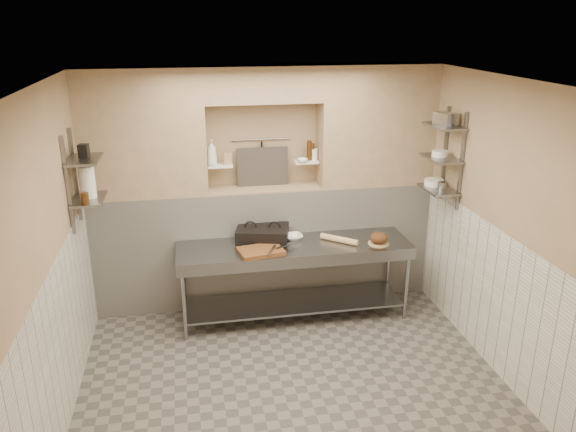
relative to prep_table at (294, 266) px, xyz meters
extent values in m
cube|color=#625D57|center=(-0.25, -1.18, -0.69)|extent=(4.00, 3.90, 0.10)
cube|color=silver|center=(-0.25, -1.18, 2.21)|extent=(4.00, 3.90, 0.10)
cube|color=tan|center=(-2.30, -1.18, 0.76)|extent=(0.10, 3.90, 2.80)
cube|color=tan|center=(1.80, -1.18, 0.76)|extent=(0.10, 3.90, 2.80)
cube|color=tan|center=(-0.25, 0.82, 0.76)|extent=(4.00, 0.10, 2.80)
cube|color=tan|center=(-0.25, -3.18, 0.76)|extent=(4.00, 0.10, 2.80)
cube|color=white|center=(-0.25, 0.57, 0.06)|extent=(4.00, 0.40, 1.40)
cube|color=tan|center=(-0.25, 0.57, 0.77)|extent=(1.30, 0.40, 0.02)
cube|color=tan|center=(-1.58, 0.57, 1.46)|extent=(1.35, 0.40, 1.40)
cube|color=tan|center=(1.07, 0.57, 1.46)|extent=(1.35, 0.40, 1.40)
cube|color=tan|center=(-0.25, 0.57, 1.96)|extent=(1.30, 0.40, 0.40)
cube|color=white|center=(-2.24, -1.18, 0.06)|extent=(0.02, 3.90, 1.40)
cube|color=white|center=(1.74, -1.18, 0.06)|extent=(0.02, 3.90, 1.40)
cube|color=white|center=(-0.75, 0.57, 1.06)|extent=(0.28, 0.16, 0.02)
cube|color=white|center=(0.25, 0.57, 1.06)|extent=(0.28, 0.16, 0.02)
cylinder|color=gray|center=(-0.25, 0.74, 1.31)|extent=(0.70, 0.02, 0.02)
cylinder|color=black|center=(-0.25, 0.72, 1.14)|extent=(0.02, 0.02, 0.30)
cube|color=#383330|center=(-0.25, 0.67, 1.00)|extent=(0.60, 0.08, 0.45)
cube|color=slate|center=(-2.23, 0.07, 1.16)|extent=(0.03, 0.03, 0.95)
cube|color=slate|center=(-2.23, -0.33, 1.16)|extent=(0.03, 0.03, 0.95)
cube|color=slate|center=(-2.09, -0.13, 0.96)|extent=(0.30, 0.50, 0.02)
cube|color=slate|center=(-2.09, -0.13, 1.36)|extent=(0.30, 0.50, 0.03)
cube|color=slate|center=(1.72, 0.07, 1.21)|extent=(0.03, 0.03, 1.05)
cube|color=slate|center=(1.72, -0.33, 1.21)|extent=(0.03, 0.03, 1.05)
cube|color=slate|center=(1.59, -0.13, 0.86)|extent=(0.30, 0.50, 0.02)
cube|color=slate|center=(1.59, -0.13, 1.21)|extent=(0.30, 0.50, 0.02)
cube|color=slate|center=(1.59, -0.13, 1.56)|extent=(0.30, 0.50, 0.03)
cube|color=gray|center=(0.00, 0.02, 0.24)|extent=(2.60, 0.70, 0.04)
cube|color=gray|center=(0.00, 0.02, -0.46)|extent=(2.45, 0.60, 0.03)
cube|color=gray|center=(0.00, -0.31, 0.18)|extent=(2.60, 0.02, 0.12)
cylinder|color=gray|center=(-1.24, -0.27, -0.21)|extent=(0.04, 0.04, 0.86)
cylinder|color=gray|center=(-1.24, 0.31, -0.21)|extent=(0.04, 0.04, 0.86)
cylinder|color=gray|center=(1.24, -0.27, -0.21)|extent=(0.04, 0.04, 0.86)
cylinder|color=gray|center=(1.24, 0.31, -0.21)|extent=(0.04, 0.04, 0.86)
cube|color=black|center=(-0.33, 0.21, 0.31)|extent=(0.65, 0.54, 0.10)
cube|color=black|center=(-0.33, 0.21, 0.39)|extent=(0.65, 0.54, 0.05)
cube|color=brown|center=(-0.40, -0.15, 0.28)|extent=(0.52, 0.41, 0.04)
cube|color=gray|center=(-0.11, -0.09, 0.31)|extent=(0.26, 0.19, 0.01)
cylinder|color=gray|center=(-0.29, -0.21, 0.31)|extent=(0.12, 0.23, 0.02)
imported|color=white|center=(0.02, 0.18, 0.28)|extent=(0.24, 0.24, 0.05)
cylinder|color=#D9BE86|center=(0.51, -0.01, 0.29)|extent=(0.39, 0.34, 0.07)
cylinder|color=#D9BE86|center=(0.93, -0.14, 0.26)|extent=(0.23, 0.23, 0.01)
ellipsoid|color=#4C2D19|center=(0.93, -0.14, 0.33)|extent=(0.20, 0.20, 0.12)
imported|color=white|center=(-0.84, 0.54, 1.22)|extent=(0.12, 0.12, 0.29)
cube|color=tan|center=(-0.66, 0.57, 1.13)|extent=(0.09, 0.09, 0.13)
imported|color=white|center=(0.19, 0.51, 1.09)|extent=(0.14, 0.14, 0.04)
cylinder|color=#371E0B|center=(0.32, 0.60, 1.17)|extent=(0.05, 0.05, 0.20)
cylinder|color=#371E0B|center=(0.29, 0.60, 1.18)|extent=(0.06, 0.06, 0.23)
cylinder|color=white|center=(0.35, 0.59, 1.14)|extent=(0.08, 0.08, 0.13)
cylinder|color=white|center=(-2.09, -0.11, 1.13)|extent=(0.16, 0.16, 0.31)
cylinder|color=#371E0B|center=(-2.09, -0.33, 1.03)|extent=(0.07, 0.07, 0.11)
cube|color=black|center=(-2.09, -0.09, 1.43)|extent=(0.10, 0.10, 0.13)
cylinder|color=white|center=(1.59, -0.01, 0.90)|extent=(0.22, 0.22, 0.07)
cylinder|color=gray|center=(1.59, -0.20, 0.92)|extent=(0.09, 0.09, 0.09)
cylinder|color=white|center=(1.59, -0.09, 1.25)|extent=(0.17, 0.17, 0.06)
cube|color=gray|center=(1.59, -0.16, 1.64)|extent=(0.23, 0.26, 0.13)
camera|label=1|loc=(-1.12, -5.65, 2.64)|focal=35.00mm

